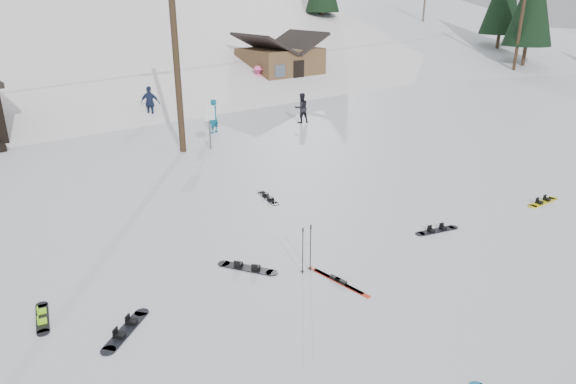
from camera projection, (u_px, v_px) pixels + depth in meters
ground at (427, 325)px, 10.26m from camera, size 200.00×200.00×0.00m
ridge_right at (296, 124)px, 72.79m from camera, size 45.66×93.98×54.59m
treeline_right at (326, 49)px, 61.84m from camera, size 20.00×60.00×10.00m
utility_pole at (174, 36)px, 19.93m from camera, size 2.00×0.26×9.00m
utility_pole_right at (522, 15)px, 40.79m from camera, size 2.00×0.26×9.00m
trail_sign at (209, 120)px, 21.49m from camera, size 0.50×0.09×1.85m
cabin at (280, 66)px, 35.95m from camera, size 5.39×4.40×3.77m
hero_skis at (338, 281)px, 11.79m from camera, size 0.25×1.83×0.10m
ski_poles at (307, 249)px, 12.01m from camera, size 0.33×0.09×1.19m
board_scatter_a at (126, 330)px, 10.06m from camera, size 1.29×1.05×0.11m
board_scatter_b at (247, 268)px, 12.36m from camera, size 0.95×1.38×0.11m
board_scatter_c at (42, 318)px, 10.46m from camera, size 0.49×1.28×0.09m
board_scatter_d at (437, 230)px, 14.33m from camera, size 1.35×0.58×0.10m
board_scatter_e at (543, 202)px, 16.28m from camera, size 1.48×0.35×0.10m
board_scatter_f at (268, 197)px, 16.64m from camera, size 0.52×1.36×0.10m
skier_teal at (213, 116)px, 24.20m from camera, size 0.69×0.58×1.60m
skier_dark at (301, 108)px, 26.19m from camera, size 0.85×0.73×1.52m
skier_pink at (258, 80)px, 33.79m from camera, size 1.25×0.80×1.83m
skier_navy at (150, 103)px, 26.74m from camera, size 1.04×1.03×1.76m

